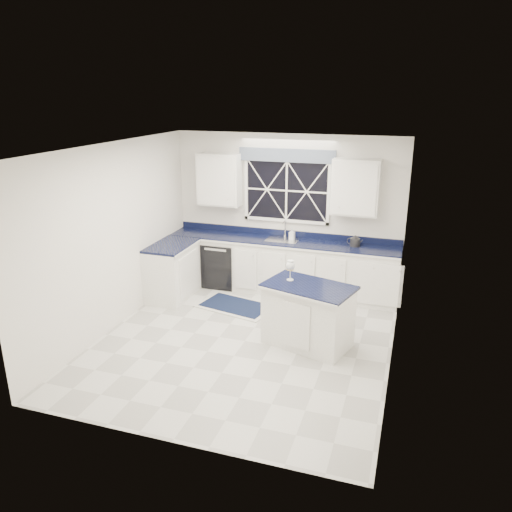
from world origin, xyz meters
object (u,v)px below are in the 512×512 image
(kettle, at_px, (355,241))
(soap_bottle, at_px, (292,234))
(wine_glass, at_px, (290,267))
(island, at_px, (308,315))
(faucet, at_px, (285,228))
(dishwasher, at_px, (223,263))

(kettle, xyz_separation_m, soap_bottle, (-1.08, 0.07, 0.01))
(kettle, bearing_deg, wine_glass, -103.52)
(island, xyz_separation_m, soap_bottle, (-0.71, 1.86, 0.59))
(wine_glass, height_order, soap_bottle, wine_glass)
(faucet, distance_m, island, 2.23)
(faucet, relative_size, soap_bottle, 1.55)
(kettle, xyz_separation_m, wine_glass, (-0.67, -1.68, 0.05))
(island, bearing_deg, faucet, 129.80)
(faucet, height_order, kettle, faucet)
(kettle, height_order, soap_bottle, soap_bottle)
(dishwasher, distance_m, kettle, 2.41)
(island, bearing_deg, soap_bottle, 126.90)
(kettle, bearing_deg, faucet, -179.14)
(wine_glass, bearing_deg, soap_bottle, 103.33)
(wine_glass, bearing_deg, dishwasher, 135.38)
(wine_glass, bearing_deg, faucet, 107.06)
(dishwasher, height_order, island, island)
(island, distance_m, soap_bottle, 2.08)
(island, relative_size, kettle, 4.98)
(dishwasher, bearing_deg, faucet, 10.02)
(soap_bottle, bearing_deg, island, -69.20)
(faucet, height_order, soap_bottle, faucet)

